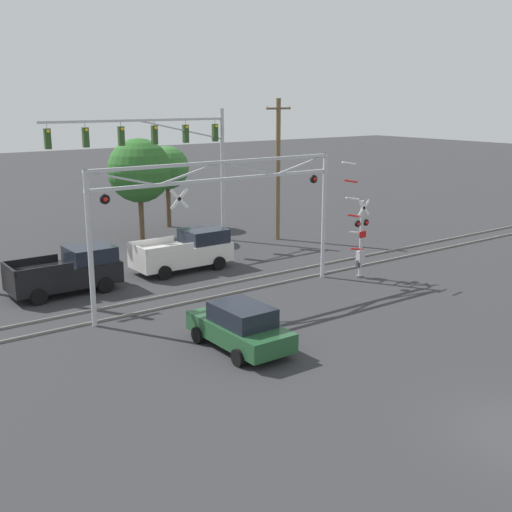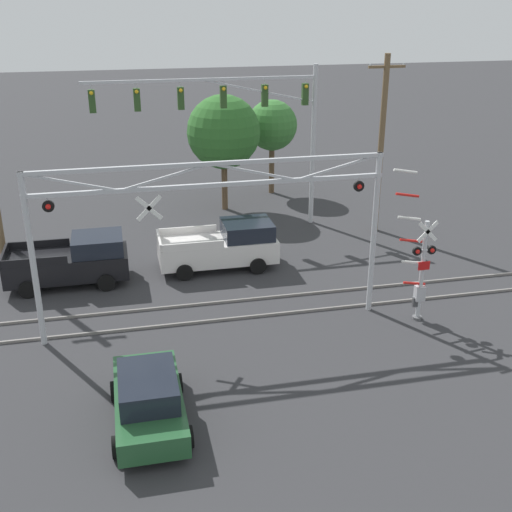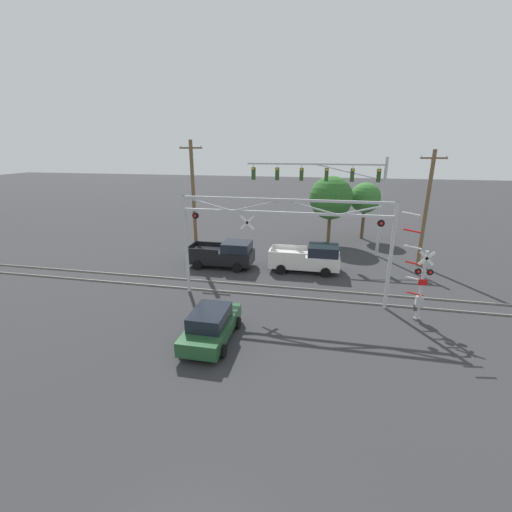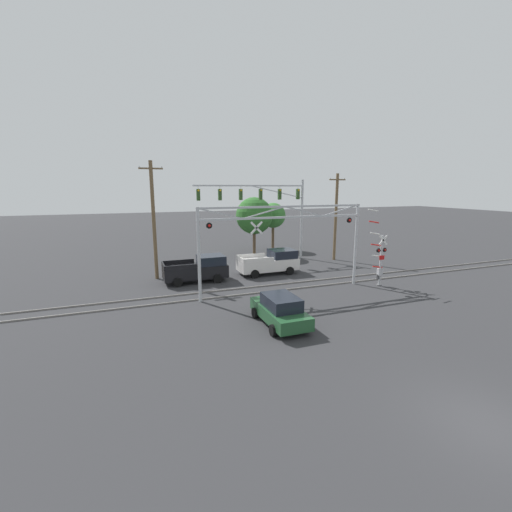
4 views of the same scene
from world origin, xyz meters
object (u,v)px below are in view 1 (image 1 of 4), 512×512
at_px(utility_pole_right, 278,168).
at_px(crossing_signal_mast, 360,238).
at_px(crossing_gantry, 221,200).
at_px(sedan_waiting, 240,327).
at_px(pickup_truck_lead, 186,251).
at_px(background_tree_far_left_verge, 167,168).
at_px(traffic_signal_span, 173,149).
at_px(background_tree_beyond_span, 139,171).
at_px(pickup_truck_following, 69,271).

bearing_deg(utility_pole_right, crossing_signal_mast, -103.63).
height_order(crossing_gantry, sedan_waiting, crossing_gantry).
bearing_deg(pickup_truck_lead, crossing_gantry, -103.44).
height_order(pickup_truck_lead, sedan_waiting, pickup_truck_lead).
relative_size(crossing_signal_mast, background_tree_far_left_verge, 1.05).
distance_m(crossing_signal_mast, background_tree_far_left_verge, 17.06).
bearing_deg(traffic_signal_span, background_tree_beyond_span, 101.16).
bearing_deg(background_tree_beyond_span, crossing_signal_mast, -72.36).
bearing_deg(background_tree_beyond_span, background_tree_far_left_verge, 37.32).
bearing_deg(background_tree_beyond_span, traffic_signal_span, -78.84).
distance_m(sedan_waiting, background_tree_beyond_span, 19.57).
bearing_deg(utility_pole_right, background_tree_far_left_verge, 115.31).
distance_m(crossing_gantry, crossing_signal_mast, 7.78).
xyz_separation_m(sedan_waiting, background_tree_beyond_span, (5.39, 18.49, 3.48)).
distance_m(crossing_signal_mast, pickup_truck_following, 13.79).
bearing_deg(utility_pole_right, crossing_gantry, -139.31).
relative_size(pickup_truck_lead, sedan_waiting, 1.18).
height_order(crossing_gantry, utility_pole_right, utility_pole_right).
bearing_deg(crossing_gantry, pickup_truck_lead, 76.56).
distance_m(crossing_signal_mast, sedan_waiting, 10.84).
bearing_deg(background_tree_beyond_span, crossing_gantry, -101.64).
bearing_deg(traffic_signal_span, background_tree_far_left_verge, 64.88).
bearing_deg(crossing_signal_mast, pickup_truck_following, 153.93).
xyz_separation_m(traffic_signal_span, background_tree_beyond_span, (-0.62, 3.17, -1.51)).
bearing_deg(background_tree_far_left_verge, crossing_signal_mast, -85.62).
bearing_deg(pickup_truck_following, utility_pole_right, 12.77).
xyz_separation_m(utility_pole_right, background_tree_far_left_verge, (-3.56, 7.53, -0.42)).
bearing_deg(sedan_waiting, traffic_signal_span, 68.59).
xyz_separation_m(crossing_gantry, utility_pole_right, (9.58, 8.23, 0.04)).
xyz_separation_m(crossing_signal_mast, pickup_truck_lead, (-6.05, 6.37, -1.00)).
height_order(crossing_signal_mast, traffic_signal_span, traffic_signal_span).
bearing_deg(traffic_signal_span, pickup_truck_lead, -113.45).
xyz_separation_m(crossing_gantry, pickup_truck_lead, (1.25, 5.25, -3.42)).
height_order(pickup_truck_lead, background_tree_far_left_verge, background_tree_far_left_verge).
bearing_deg(pickup_truck_following, sedan_waiting, -76.73).
xyz_separation_m(crossing_signal_mast, utility_pole_right, (2.27, 9.36, 2.45)).
xyz_separation_m(traffic_signal_span, pickup_truck_following, (-8.40, -5.18, -4.81)).
distance_m(traffic_signal_span, background_tree_beyond_span, 3.56).
distance_m(crossing_gantry, traffic_signal_span, 10.73).
bearing_deg(pickup_truck_lead, traffic_signal_span, 66.55).
relative_size(traffic_signal_span, background_tree_far_left_verge, 2.03).
bearing_deg(crossing_signal_mast, sedan_waiting, -157.61).
relative_size(crossing_gantry, sedan_waiting, 2.81).
bearing_deg(utility_pole_right, pickup_truck_following, -167.23).
bearing_deg(crossing_gantry, utility_pole_right, 40.69).
height_order(crossing_gantry, pickup_truck_following, crossing_gantry).
bearing_deg(pickup_truck_lead, pickup_truck_following, -177.01).
xyz_separation_m(crossing_gantry, background_tree_beyond_span, (2.73, 13.27, -0.12)).
relative_size(utility_pole_right, background_tree_far_left_verge, 1.56).
xyz_separation_m(pickup_truck_lead, utility_pole_right, (8.32, 2.99, 3.46)).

